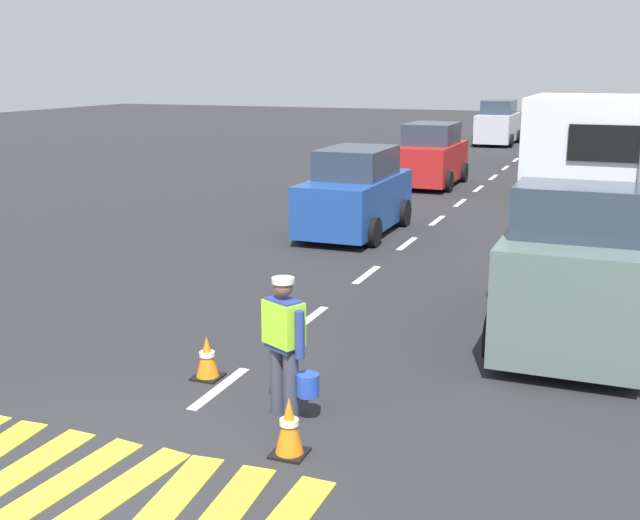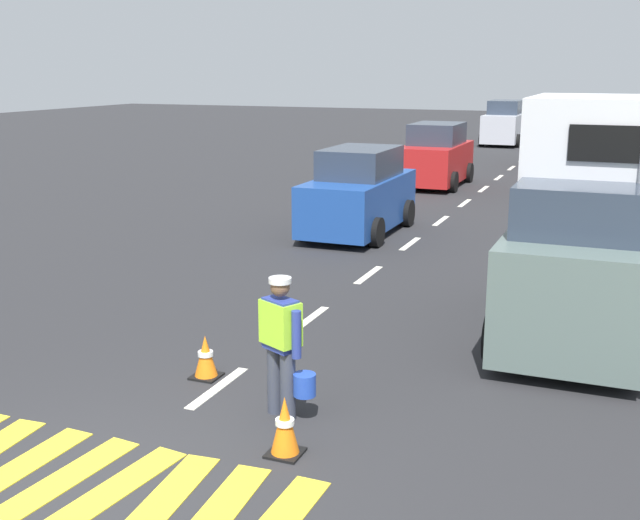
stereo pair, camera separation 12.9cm
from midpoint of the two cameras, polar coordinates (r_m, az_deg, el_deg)
name	(u,v)px [view 2 (the right image)]	position (r m, az deg, el deg)	size (l,w,h in m)	color
ground_plane	(485,188)	(27.14, 12.03, 5.14)	(96.00, 96.00, 0.00)	#28282B
crosswalk_stripes	(85,486)	(8.23, -16.21, -15.51)	(4.37, 1.93, 0.01)	yellow
lane_center_line	(505,173)	(31.25, 13.42, 6.19)	(0.14, 46.40, 0.01)	silver
road_worker	(283,340)	(9.01, -2.32, -5.85)	(0.75, 0.46, 1.67)	#383D4C
lane_direction_sign	(622,185)	(11.52, 21.37, 5.11)	(1.16, 0.11, 3.20)	gray
traffic_cone_near	(206,357)	(10.42, -7.95, -6.98)	(0.36, 0.36, 0.58)	black
traffic_cone_far	(285,426)	(8.37, -2.12, -11.97)	(0.36, 0.36, 0.65)	black
delivery_truck	(583,230)	(12.35, 18.82, 2.10)	(2.16, 4.60, 3.54)	slate
car_parked_far	(608,168)	(25.39, 20.29, 6.29)	(1.99, 3.86, 2.15)	red
car_oncoming_second	(436,157)	(27.27, 8.53, 7.41)	(2.05, 4.00, 2.11)	red
car_oncoming_lead	(359,194)	(19.14, 3.04, 4.80)	(1.98, 4.13, 2.07)	#1E4799
car_outgoing_far	(565,144)	(33.63, 17.48, 8.04)	(2.08, 4.16, 2.01)	red
car_oncoming_third	(505,124)	(42.63, 13.33, 9.58)	(2.01, 4.29, 2.28)	silver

